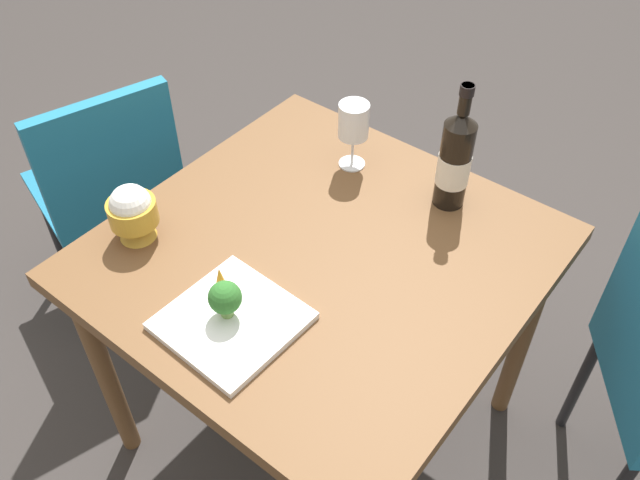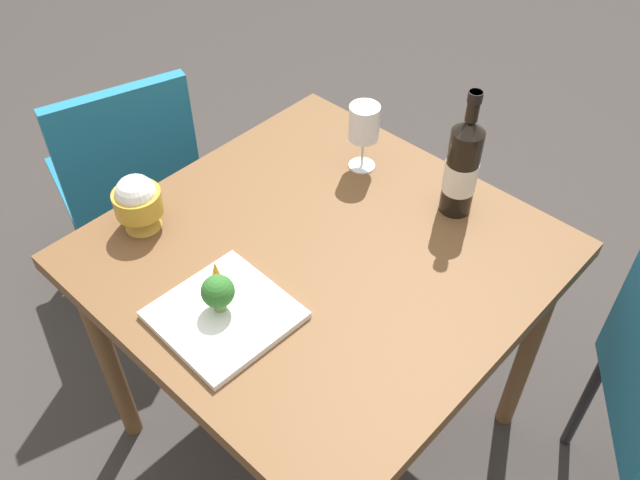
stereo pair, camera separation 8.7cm
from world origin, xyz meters
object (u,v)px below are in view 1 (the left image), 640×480
Objects in this scene: chair_near_window at (109,181)px; wine_bottle at (455,160)px; serving_plate at (232,321)px; carrot_garnish_left at (220,280)px; wine_glass at (354,122)px; broccoli_floret at (225,298)px; rice_bowl at (133,212)px.

wine_bottle is at bearing -54.34° from chair_near_window.
serving_plate is 3.70× the size of carrot_garnish_left.
broccoli_floret is at bearing -79.45° from wine_glass.
broccoli_floret is (0.33, -0.05, -0.01)m from rice_bowl.
chair_near_window is at bearing 160.93° from broccoli_floret.
wine_bottle is 3.75× the size of broccoli_floret.
serving_plate is at bearing -31.61° from carrot_garnish_left.
carrot_garnish_left is (-0.05, 0.04, -0.01)m from broccoli_floret.
wine_bottle reaches higher than wine_glass.
chair_near_window reaches higher than serving_plate.
rice_bowl is at bearing -99.22° from chair_near_window.
rice_bowl is at bearing 171.65° from broccoli_floret.
wine_bottle is at bearing 75.95° from serving_plate.
serving_plate is (0.12, -0.57, -0.12)m from wine_glass.
chair_near_window is at bearing -156.62° from wine_glass.
carrot_garnish_left is at bearing -2.27° from rice_bowl.
wine_bottle reaches higher than broccoli_floret.
chair_near_window is at bearing 162.31° from carrot_garnish_left.
wine_bottle is 0.60m from carrot_garnish_left.
rice_bowl reaches higher than broccoli_floret.
serving_plate is 0.06m from broccoli_floret.
serving_plate is at bearing -8.45° from rice_bowl.
wine_bottle is 1.24× the size of serving_plate.
wine_glass reaches higher than broccoli_floret.
wine_glass is 0.57m from rice_bowl.
chair_near_window is at bearing 153.86° from rice_bowl.
broccoli_floret is (-0.01, 0.00, 0.06)m from serving_plate.
wine_glass is (-0.27, -0.03, 0.00)m from wine_bottle.
wine_bottle reaches higher than serving_plate.
serving_plate is 3.02× the size of broccoli_floret.
carrot_garnish_left is (-0.21, -0.55, -0.08)m from wine_bottle.
rice_bowl reaches higher than serving_plate.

